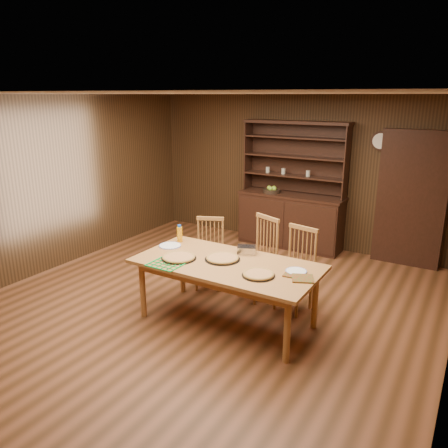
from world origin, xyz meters
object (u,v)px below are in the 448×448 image
Objects in this scene: chair_left at (210,250)px; chair_right at (297,266)px; chair_center at (261,255)px; dining_table at (227,268)px; china_hutch at (291,213)px; juice_bottle at (180,234)px.

chair_right is (1.29, -0.00, 0.04)m from chair_left.
chair_left is at bearing -152.16° from chair_center.
china_hutch is at bearing 98.23° from dining_table.
chair_center is 1.10m from juice_bottle.
dining_table is 9.33× the size of juice_bottle.
chair_left is at bearing -168.66° from chair_right.
dining_table is 2.02× the size of chair_right.
dining_table is at bearing -81.77° from china_hutch.
juice_bottle is (-0.48, -2.60, 0.26)m from china_hutch.
chair_center is at bearing -176.15° from chair_right.
china_hutch is 2.23× the size of chair_left.
dining_table is 0.85m from chair_center.
dining_table is 1.95× the size of chair_center.
chair_left is (-0.31, -2.14, -0.08)m from china_hutch.
chair_left is 0.76m from chair_center.
china_hutch is at bearing 126.03° from chair_right.
chair_center is at bearing -18.80° from chair_left.
chair_right is (0.56, 0.78, -0.12)m from dining_table.
chair_left is at bearing 133.38° from dining_table.
chair_left is 0.59m from juice_bottle.
juice_bottle is (-0.92, -0.52, 0.28)m from chair_center.
china_hutch reaches higher than juice_bottle.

